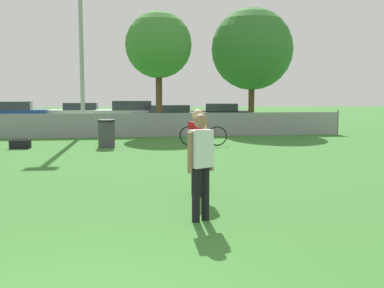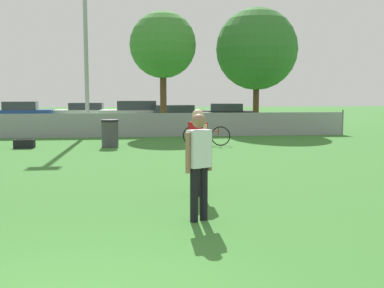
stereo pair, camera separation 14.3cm
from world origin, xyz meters
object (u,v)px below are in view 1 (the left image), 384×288
at_px(player_thrower_red, 198,146).
at_px(parked_car_blue, 15,113).
at_px(bicycle_sideline, 203,136).
at_px(parked_car_white, 81,112).
at_px(tree_near_pole, 159,45).
at_px(parked_car_dark, 222,114).
at_px(light_pole, 80,14).
at_px(gear_bag_sideline, 20,144).
at_px(parked_car_olive, 168,115).
at_px(player_receiver_white, 201,160).
at_px(tree_far_right, 252,49).
at_px(parked_car_silver, 132,113).
at_px(trash_bin, 106,133).

distance_m(player_thrower_red, parked_car_blue, 24.14).
distance_m(bicycle_sideline, parked_car_white, 16.66).
relative_size(tree_near_pole, parked_car_dark, 1.44).
relative_size(light_pole, gear_bag_sideline, 13.61).
distance_m(gear_bag_sideline, parked_car_olive, 12.68).
height_order(parked_car_olive, parked_car_dark, parked_car_dark).
distance_m(player_thrower_red, parked_car_dark, 21.60).
bearing_deg(gear_bag_sideline, player_thrower_red, -58.62).
bearing_deg(bicycle_sideline, parked_car_white, 123.68).
height_order(light_pole, player_thrower_red, light_pole).
bearing_deg(player_thrower_red, light_pole, 160.79).
bearing_deg(parked_car_olive, parked_car_white, 132.34).
bearing_deg(light_pole, player_receiver_white, -78.17).
height_order(tree_far_right, player_receiver_white, tree_far_right).
distance_m(player_receiver_white, parked_car_silver, 22.40).
xyz_separation_m(light_pole, trash_bin, (1.35, -5.30, -5.19)).
bearing_deg(bicycle_sideline, gear_bag_sideline, -167.49).
distance_m(parked_car_blue, parked_car_silver, 7.74).
xyz_separation_m(light_pole, player_receiver_white, (3.36, -16.02, -4.71)).
height_order(parked_car_blue, parked_car_white, parked_car_blue).
distance_m(parked_car_olive, parked_car_dark, 3.83).
bearing_deg(player_thrower_red, tree_far_right, 128.49).
distance_m(tree_far_right, bicycle_sideline, 8.81).
height_order(tree_near_pole, parked_car_olive, tree_near_pole).
bearing_deg(parked_car_blue, parked_car_white, 19.31).
relative_size(light_pole, parked_car_dark, 2.37).
height_order(player_thrower_red, parked_car_white, player_thrower_red).
bearing_deg(light_pole, parked_car_olive, 51.24).
height_order(parked_car_white, parked_car_olive, parked_car_white).
relative_size(tree_far_right, parked_car_blue, 1.59).
bearing_deg(parked_car_white, parked_car_blue, -154.28).
distance_m(tree_far_right, trash_bin, 10.88).
xyz_separation_m(tree_near_pole, bicycle_sideline, (1.36, -5.61, -3.96)).
height_order(parked_car_silver, parked_car_olive, parked_car_silver).
relative_size(parked_car_silver, parked_car_dark, 1.10).
distance_m(light_pole, parked_car_dark, 11.86).
distance_m(tree_far_right, parked_car_white, 13.52).
bearing_deg(parked_car_silver, player_receiver_white, -85.88).
bearing_deg(tree_far_right, trash_bin, -136.50).
height_order(gear_bag_sideline, parked_car_silver, parked_car_silver).
distance_m(tree_far_right, gear_bag_sideline, 13.33).
xyz_separation_m(tree_near_pole, player_thrower_red, (-0.11, -14.49, -3.34)).
height_order(player_thrower_red, parked_car_dark, player_thrower_red).
relative_size(player_thrower_red, parked_car_blue, 0.43).
bearing_deg(parked_car_blue, parked_car_silver, -20.70).
distance_m(trash_bin, parked_car_blue, 15.15).
bearing_deg(parked_car_blue, parked_car_olive, -21.16).
relative_size(player_thrower_red, parked_car_silver, 0.38).
distance_m(light_pole, tree_near_pole, 3.95).
height_order(player_thrower_red, parked_car_blue, player_thrower_red).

